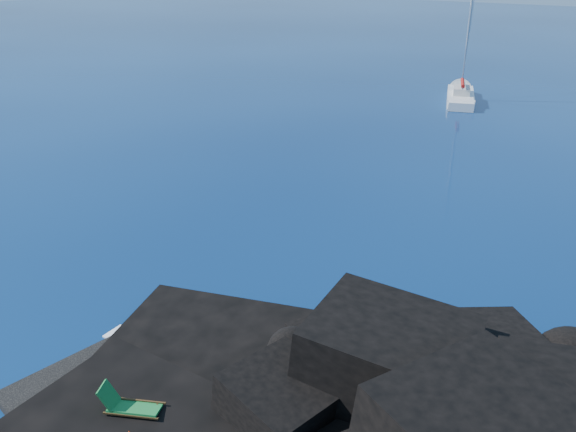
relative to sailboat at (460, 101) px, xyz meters
name	(u,v)px	position (x,y,z in m)	size (l,w,h in m)	color
ground	(52,370)	(5.28, -49.06, 0.00)	(400.00, 400.00, 0.00)	#031438
beach	(145,420)	(9.78, -48.56, 0.00)	(8.50, 6.00, 0.70)	black
surf_foam	(251,355)	(10.28, -44.06, 0.00)	(10.00, 8.00, 0.06)	white
sailboat	(460,101)	(0.00, 0.00, 0.00)	(2.59, 12.35, 12.95)	white
deck_chair	(134,402)	(9.81, -48.86, 0.97)	(1.80, 0.79, 1.24)	#197131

